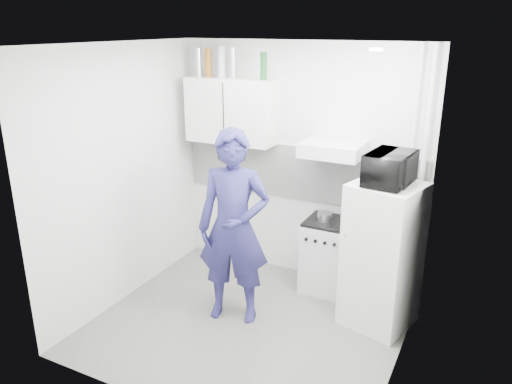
% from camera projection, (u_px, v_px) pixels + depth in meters
% --- Properties ---
extents(floor, '(2.80, 2.80, 0.00)m').
position_uv_depth(floor, '(247.00, 324.00, 4.82)').
color(floor, '#5F5F58').
rests_on(floor, ground).
extents(ceiling, '(2.80, 2.80, 0.00)m').
position_uv_depth(ceiling, '(246.00, 44.00, 3.98)').
color(ceiling, white).
rests_on(ceiling, wall_back).
extents(wall_back, '(2.80, 0.00, 2.80)m').
position_uv_depth(wall_back, '(300.00, 164.00, 5.46)').
color(wall_back, silver).
rests_on(wall_back, floor).
extents(wall_left, '(0.00, 2.60, 2.60)m').
position_uv_depth(wall_left, '(123.00, 177.00, 5.00)').
color(wall_left, silver).
rests_on(wall_left, floor).
extents(wall_right, '(0.00, 2.60, 2.60)m').
position_uv_depth(wall_right, '(409.00, 225.00, 3.80)').
color(wall_right, silver).
rests_on(wall_right, floor).
extents(person, '(0.78, 0.62, 1.88)m').
position_uv_depth(person, '(234.00, 228.00, 4.67)').
color(person, navy).
rests_on(person, floor).
extents(stove, '(0.48, 0.48, 0.77)m').
position_uv_depth(stove, '(327.00, 256.00, 5.35)').
color(stove, silver).
rests_on(stove, floor).
extents(fridge, '(0.71, 0.71, 1.41)m').
position_uv_depth(fridge, '(382.00, 256.00, 4.64)').
color(fridge, silver).
rests_on(fridge, floor).
extents(stove_top, '(0.46, 0.46, 0.03)m').
position_uv_depth(stove_top, '(329.00, 222.00, 5.22)').
color(stove_top, black).
rests_on(stove_top, stove).
extents(saucepan, '(0.15, 0.15, 0.09)m').
position_uv_depth(saucepan, '(325.00, 217.00, 5.21)').
color(saucepan, silver).
rests_on(saucepan, stove_top).
extents(microwave, '(0.55, 0.40, 0.29)m').
position_uv_depth(microwave, '(390.00, 168.00, 4.37)').
color(microwave, black).
rests_on(microwave, fridge).
extents(bottle_a, '(0.07, 0.07, 0.30)m').
position_uv_depth(bottle_a, '(199.00, 62.00, 5.46)').
color(bottle_a, silver).
rests_on(bottle_a, upper_cabinet).
extents(bottle_b, '(0.08, 0.08, 0.30)m').
position_uv_depth(bottle_b, '(208.00, 63.00, 5.41)').
color(bottle_b, brown).
rests_on(bottle_b, upper_cabinet).
extents(bottle_c, '(0.08, 0.08, 0.33)m').
position_uv_depth(bottle_c, '(221.00, 62.00, 5.34)').
color(bottle_c, '#B2B7BC').
rests_on(bottle_c, upper_cabinet).
extents(bottle_d, '(0.07, 0.07, 0.32)m').
position_uv_depth(bottle_d, '(233.00, 63.00, 5.28)').
color(bottle_d, silver).
rests_on(bottle_d, upper_cabinet).
extents(bottle_e, '(0.07, 0.07, 0.28)m').
position_uv_depth(bottle_e, '(264.00, 66.00, 5.13)').
color(bottle_e, '#144C1E').
rests_on(bottle_e, upper_cabinet).
extents(upper_cabinet, '(1.00, 0.35, 0.70)m').
position_uv_depth(upper_cabinet, '(232.00, 111.00, 5.45)').
color(upper_cabinet, silver).
rests_on(upper_cabinet, wall_back).
extents(range_hood, '(0.60, 0.50, 0.14)m').
position_uv_depth(range_hood, '(333.00, 149.00, 4.96)').
color(range_hood, silver).
rests_on(range_hood, wall_back).
extents(backsplash, '(2.74, 0.03, 0.60)m').
position_uv_depth(backsplash, '(299.00, 173.00, 5.47)').
color(backsplash, white).
rests_on(backsplash, wall_back).
extents(pipe_a, '(0.05, 0.05, 2.60)m').
position_uv_depth(pipe_a, '(421.00, 182.00, 4.83)').
color(pipe_a, silver).
rests_on(pipe_a, floor).
extents(pipe_b, '(0.04, 0.04, 2.60)m').
position_uv_depth(pipe_b, '(409.00, 180.00, 4.88)').
color(pipe_b, silver).
rests_on(pipe_b, floor).
extents(ceiling_spot_fixture, '(0.10, 0.10, 0.02)m').
position_uv_depth(ceiling_spot_fixture, '(376.00, 50.00, 3.73)').
color(ceiling_spot_fixture, white).
rests_on(ceiling_spot_fixture, ceiling).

